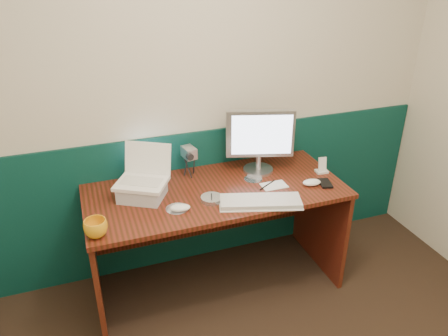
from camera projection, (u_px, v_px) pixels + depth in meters
name	position (u px, v px, depth m)	size (l,w,h in m)	color
back_wall	(191.00, 95.00, 2.78)	(3.50, 0.04, 2.50)	beige
wainscot	(195.00, 198.00, 3.11)	(3.48, 0.02, 1.00)	#073132
desk	(216.00, 239.00, 2.87)	(1.60, 0.70, 0.75)	#351909
laptop_riser	(142.00, 191.00, 2.60)	(0.25, 0.21, 0.09)	silver
laptop	(140.00, 167.00, 2.52)	(0.29, 0.22, 0.24)	white
monitor	(259.00, 141.00, 2.84)	(0.44, 0.13, 0.44)	#B5B5BA
keyboard	(260.00, 202.00, 2.54)	(0.47, 0.16, 0.03)	silver
mouse_right	(312.00, 182.00, 2.75)	(0.12, 0.07, 0.04)	white
mouse_left	(180.00, 208.00, 2.48)	(0.12, 0.07, 0.04)	white
mug	(96.00, 228.00, 2.25)	(0.12, 0.12, 0.10)	orange
camcorder	(189.00, 162.00, 2.83)	(0.09, 0.13, 0.20)	silver
cd_spindle	(212.00, 199.00, 2.58)	(0.13, 0.13, 0.03)	silver
cd_loose_a	(177.00, 209.00, 2.50)	(0.13, 0.13, 0.00)	silver
cd_loose_b	(253.00, 179.00, 2.83)	(0.12, 0.12, 0.00)	#B3BAC4
pen	(267.00, 185.00, 2.75)	(0.01, 0.01, 0.16)	black
papers	(274.00, 185.00, 2.75)	(0.16, 0.11, 0.00)	white
dock	(322.00, 171.00, 2.91)	(0.08, 0.06, 0.01)	white
music_player	(322.00, 164.00, 2.89)	(0.05, 0.01, 0.09)	silver
pda	(325.00, 183.00, 2.76)	(0.07, 0.12, 0.01)	black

